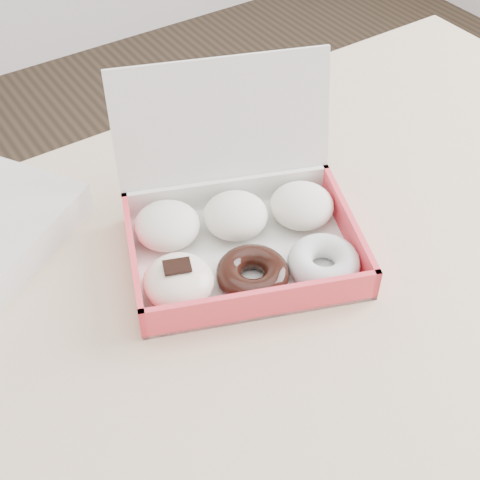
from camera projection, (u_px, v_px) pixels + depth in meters
table at (325, 283)px, 0.95m from camera, size 1.20×0.80×0.75m
donut_box at (238, 230)px, 0.86m from camera, size 0.36×0.34×0.21m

